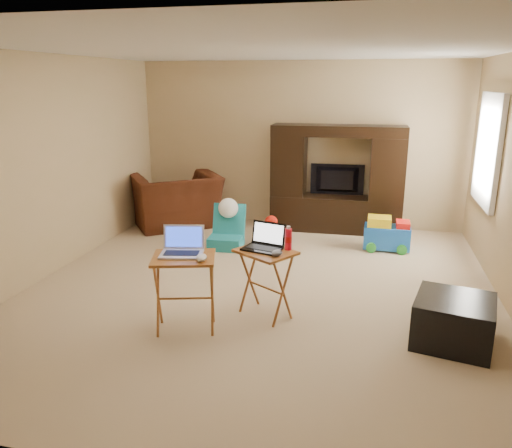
% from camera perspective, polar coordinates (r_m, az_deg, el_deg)
% --- Properties ---
extents(floor, '(5.50, 5.50, 0.00)m').
position_cam_1_polar(floor, '(5.51, 0.48, -7.46)').
color(floor, tan).
rests_on(floor, ground).
extents(ceiling, '(5.50, 5.50, 0.00)m').
position_cam_1_polar(ceiling, '(5.06, 0.54, 19.47)').
color(ceiling, silver).
rests_on(ceiling, ground).
extents(wall_back, '(5.00, 0.00, 5.00)m').
position_cam_1_polar(wall_back, '(7.82, 4.97, 8.99)').
color(wall_back, tan).
rests_on(wall_back, ground).
extents(wall_front, '(5.00, 0.00, 5.00)m').
position_cam_1_polar(wall_front, '(2.62, -12.82, -5.47)').
color(wall_front, tan).
rests_on(wall_front, ground).
extents(wall_left, '(0.00, 5.50, 5.50)m').
position_cam_1_polar(wall_left, '(6.18, -22.87, 5.96)').
color(wall_left, tan).
rests_on(wall_left, ground).
extents(window_pane, '(0.00, 1.20, 1.20)m').
position_cam_1_polar(window_pane, '(6.67, 25.16, 7.67)').
color(window_pane, white).
rests_on(window_pane, ground).
extents(window_frame, '(0.06, 1.14, 1.34)m').
position_cam_1_polar(window_frame, '(6.67, 24.99, 7.68)').
color(window_frame, white).
rests_on(window_frame, ground).
extents(entertainment_center, '(1.94, 0.51, 1.59)m').
position_cam_1_polar(entertainment_center, '(7.56, 9.20, 5.10)').
color(entertainment_center, black).
rests_on(entertainment_center, floor).
extents(television, '(0.81, 0.14, 0.46)m').
position_cam_1_polar(television, '(7.64, 9.24, 4.97)').
color(television, black).
rests_on(television, entertainment_center).
extents(recliner, '(1.67, 1.64, 0.82)m').
position_cam_1_polar(recliner, '(7.89, -9.15, 2.72)').
color(recliner, '#411D0D').
rests_on(recliner, floor).
extents(child_rocker, '(0.47, 0.53, 0.59)m').
position_cam_1_polar(child_rocker, '(6.76, -3.48, -0.35)').
color(child_rocker, '#187987').
rests_on(child_rocker, floor).
extents(plush_toy, '(0.35, 0.29, 0.39)m').
position_cam_1_polar(plush_toy, '(7.03, 1.74, -0.53)').
color(plush_toy, red).
rests_on(plush_toy, floor).
extents(push_toy, '(0.62, 0.44, 0.46)m').
position_cam_1_polar(push_toy, '(6.93, 14.75, -1.01)').
color(push_toy, blue).
rests_on(push_toy, floor).
extents(ottoman, '(0.76, 0.76, 0.41)m').
position_cam_1_polar(ottoman, '(4.69, 21.63, -10.28)').
color(ottoman, black).
rests_on(ottoman, floor).
extents(tray_table_left, '(0.64, 0.57, 0.71)m').
position_cam_1_polar(tray_table_left, '(4.57, -8.10, -7.88)').
color(tray_table_left, '#A96A29').
rests_on(tray_table_left, floor).
extents(tray_table_right, '(0.65, 0.62, 0.66)m').
position_cam_1_polar(tray_table_right, '(4.80, 1.09, -6.80)').
color(tray_table_right, brown).
rests_on(tray_table_right, floor).
extents(laptop_left, '(0.42, 0.37, 0.24)m').
position_cam_1_polar(laptop_left, '(4.44, -8.56, -2.08)').
color(laptop_left, silver).
rests_on(laptop_left, tray_table_left).
extents(laptop_right, '(0.41, 0.36, 0.24)m').
position_cam_1_polar(laptop_right, '(4.67, 0.69, -1.56)').
color(laptop_right, black).
rests_on(laptop_right, tray_table_right).
extents(mouse_left, '(0.11, 0.16, 0.06)m').
position_cam_1_polar(mouse_left, '(4.30, -6.27, -3.84)').
color(mouse_left, silver).
rests_on(mouse_left, tray_table_left).
extents(mouse_right, '(0.12, 0.15, 0.06)m').
position_cam_1_polar(mouse_right, '(4.54, 2.41, -3.33)').
color(mouse_right, '#3E3E43').
rests_on(mouse_right, tray_table_right).
extents(water_bottle, '(0.07, 0.07, 0.20)m').
position_cam_1_polar(water_bottle, '(4.69, 3.71, -1.75)').
color(water_bottle, red).
rests_on(water_bottle, tray_table_right).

